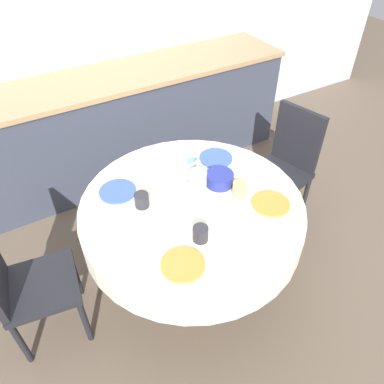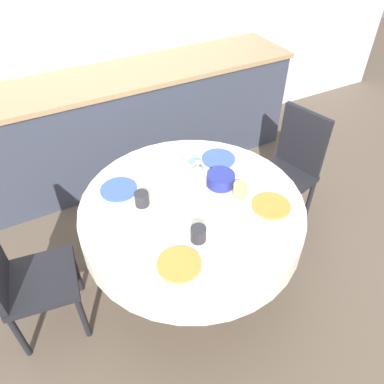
% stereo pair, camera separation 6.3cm
% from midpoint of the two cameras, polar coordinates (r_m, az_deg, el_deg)
% --- Properties ---
extents(ground_plane, '(12.00, 12.00, 0.00)m').
position_cam_midpoint_polar(ground_plane, '(2.71, 0.68, -12.99)').
color(ground_plane, brown).
extents(wall_back, '(7.00, 0.05, 2.60)m').
position_cam_midpoint_polar(wall_back, '(3.35, -15.09, 24.53)').
color(wall_back, silver).
rests_on(wall_back, ground_plane).
extents(kitchen_counter, '(3.24, 0.64, 0.93)m').
position_cam_midpoint_polar(kitchen_counter, '(3.38, -11.01, 9.72)').
color(kitchen_counter, '#383D4C').
rests_on(kitchen_counter, ground_plane).
extents(dining_table, '(1.31, 1.31, 0.73)m').
position_cam_midpoint_polar(dining_table, '(2.24, 0.81, -3.91)').
color(dining_table, tan).
rests_on(dining_table, ground_plane).
extents(chair_left, '(0.49, 0.49, 0.91)m').
position_cam_midpoint_polar(chair_left, '(2.93, 15.34, 4.02)').
color(chair_left, black).
rests_on(chair_left, ground_plane).
extents(chair_right, '(0.45, 0.45, 0.91)m').
position_cam_midpoint_polar(chair_right, '(2.30, -23.82, -11.60)').
color(chair_right, black).
rests_on(chair_right, ground_plane).
extents(plate_near_left, '(0.22, 0.22, 0.01)m').
position_cam_midpoint_polar(plate_near_left, '(1.85, -0.98, -10.92)').
color(plate_near_left, orange).
rests_on(plate_near_left, dining_table).
extents(cup_near_left, '(0.08, 0.08, 0.09)m').
position_cam_midpoint_polar(cup_near_left, '(1.93, 1.91, -6.42)').
color(cup_near_left, '#28282D').
rests_on(cup_near_left, dining_table).
extents(plate_near_right, '(0.22, 0.22, 0.01)m').
position_cam_midpoint_polar(plate_near_right, '(2.18, 12.76, -2.05)').
color(plate_near_right, orange).
rests_on(plate_near_right, dining_table).
extents(cup_near_right, '(0.08, 0.08, 0.09)m').
position_cam_midpoint_polar(cup_near_right, '(2.19, 8.15, 0.24)').
color(cup_near_right, '#DBB766').
rests_on(cup_near_right, dining_table).
extents(plate_far_left, '(0.22, 0.22, 0.01)m').
position_cam_midpoint_polar(plate_far_left, '(2.27, -10.33, 0.40)').
color(plate_far_left, '#3856AD').
rests_on(plate_far_left, dining_table).
extents(cup_far_left, '(0.08, 0.08, 0.09)m').
position_cam_midpoint_polar(cup_far_left, '(2.13, -6.83, -1.05)').
color(cup_far_left, '#28282D').
rests_on(cup_far_left, dining_table).
extents(plate_far_right, '(0.22, 0.22, 0.01)m').
position_cam_midpoint_polar(plate_far_right, '(2.48, 4.77, 5.08)').
color(plate_far_right, '#3856AD').
rests_on(plate_far_right, dining_table).
extents(cup_far_right, '(0.08, 0.08, 0.09)m').
position_cam_midpoint_polar(cup_far_right, '(2.35, 1.21, 3.90)').
color(cup_far_right, '#5BA39E').
rests_on(cup_far_right, dining_table).
extents(coffee_carafe, '(0.10, 0.10, 0.31)m').
position_cam_midpoint_polar(coffee_carafe, '(2.06, 1.72, 1.06)').
color(coffee_carafe, '#B2B2B7').
rests_on(coffee_carafe, dining_table).
extents(teapot, '(0.22, 0.16, 0.21)m').
position_cam_midpoint_polar(teapot, '(2.23, -1.04, 3.12)').
color(teapot, silver).
rests_on(teapot, dining_table).
extents(fruit_bowl, '(0.17, 0.17, 0.08)m').
position_cam_midpoint_polar(fruit_bowl, '(2.26, 5.19, 1.91)').
color(fruit_bowl, navy).
rests_on(fruit_bowl, dining_table).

